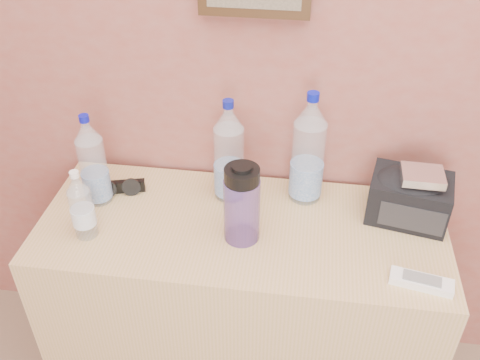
# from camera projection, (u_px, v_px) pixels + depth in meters

# --- Properties ---
(dresser) EXTENTS (1.19, 0.49, 0.74)m
(dresser) POSITION_uv_depth(u_px,v_px,m) (241.00, 309.00, 1.77)
(dresser) COLOR tan
(dresser) RESTS_ON ground
(pet_large_a) EXTENTS (0.08, 0.08, 0.30)m
(pet_large_a) POSITION_uv_depth(u_px,v_px,m) (93.00, 164.00, 1.58)
(pet_large_a) COLOR silver
(pet_large_a) RESTS_ON dresser
(pet_large_b) EXTENTS (0.09, 0.09, 0.33)m
(pet_large_b) POSITION_uv_depth(u_px,v_px,m) (229.00, 156.00, 1.59)
(pet_large_b) COLOR silver
(pet_large_b) RESTS_ON dresser
(pet_large_c) EXTENTS (0.10, 0.10, 0.36)m
(pet_large_c) POSITION_uv_depth(u_px,v_px,m) (308.00, 154.00, 1.57)
(pet_large_c) COLOR silver
(pet_large_c) RESTS_ON dresser
(pet_small) EXTENTS (0.06, 0.06, 0.22)m
(pet_small) POSITION_uv_depth(u_px,v_px,m) (82.00, 208.00, 1.47)
(pet_small) COLOR silver
(pet_small) RESTS_ON dresser
(nalgene_bottle) EXTENTS (0.10, 0.10, 0.24)m
(nalgene_bottle) POSITION_uv_depth(u_px,v_px,m) (242.00, 203.00, 1.45)
(nalgene_bottle) COLOR #5D3E93
(nalgene_bottle) RESTS_ON dresser
(sunglasses) EXTENTS (0.17, 0.10, 0.04)m
(sunglasses) POSITION_uv_depth(u_px,v_px,m) (120.00, 187.00, 1.67)
(sunglasses) COLOR black
(sunglasses) RESTS_ON dresser
(ac_remote) EXTENTS (0.16, 0.08, 0.02)m
(ac_remote) POSITION_uv_depth(u_px,v_px,m) (421.00, 282.00, 1.36)
(ac_remote) COLOR white
(ac_remote) RESTS_ON dresser
(toiletry_bag) EXTENTS (0.25, 0.20, 0.15)m
(toiletry_bag) POSITION_uv_depth(u_px,v_px,m) (410.00, 196.00, 1.54)
(toiletry_bag) COLOR black
(toiletry_bag) RESTS_ON dresser
(foil_packet) EXTENTS (0.12, 0.10, 0.02)m
(foil_packet) POSITION_uv_depth(u_px,v_px,m) (423.00, 176.00, 1.47)
(foil_packet) COLOR silver
(foil_packet) RESTS_ON toiletry_bag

